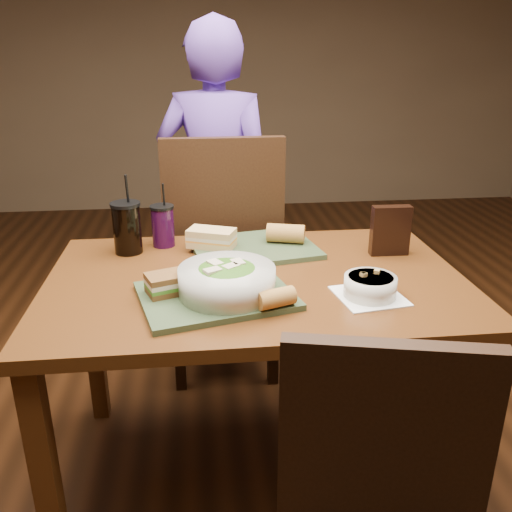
# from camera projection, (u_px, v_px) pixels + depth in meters

# --- Properties ---
(ground) EXTENTS (6.00, 6.00, 0.00)m
(ground) POSITION_uv_depth(u_px,v_px,m) (256.00, 466.00, 1.97)
(ground) COLOR #381C0B
(ground) RESTS_ON ground
(dining_table) EXTENTS (1.30, 0.85, 0.75)m
(dining_table) POSITION_uv_depth(u_px,v_px,m) (256.00, 303.00, 1.73)
(dining_table) COLOR #4F2A0F
(dining_table) RESTS_ON ground
(chair_far) EXTENTS (0.48, 0.48, 1.11)m
(chair_far) POSITION_uv_depth(u_px,v_px,m) (223.00, 249.00, 2.32)
(chair_far) COLOR black
(chair_far) RESTS_ON ground
(diner) EXTENTS (0.65, 0.51, 1.56)m
(diner) POSITION_uv_depth(u_px,v_px,m) (217.00, 194.00, 2.55)
(diner) COLOR #593695
(diner) RESTS_ON ground
(tray_near) EXTENTS (0.48, 0.41, 0.02)m
(tray_near) POSITION_uv_depth(u_px,v_px,m) (216.00, 296.00, 1.55)
(tray_near) COLOR #334429
(tray_near) RESTS_ON dining_table
(tray_far) EXTENTS (0.47, 0.39, 0.02)m
(tray_far) POSITION_uv_depth(u_px,v_px,m) (254.00, 248.00, 1.91)
(tray_far) COLOR #334429
(tray_far) RESTS_ON dining_table
(salad_bowl) EXTENTS (0.27, 0.27, 0.09)m
(salad_bowl) POSITION_uv_depth(u_px,v_px,m) (227.00, 279.00, 1.52)
(salad_bowl) COLOR silver
(salad_bowl) RESTS_ON tray_near
(soup_bowl) EXTENTS (0.21, 0.21, 0.07)m
(soup_bowl) POSITION_uv_depth(u_px,v_px,m) (370.00, 286.00, 1.55)
(soup_bowl) COLOR white
(soup_bowl) RESTS_ON dining_table
(sandwich_near) EXTENTS (0.14, 0.12, 0.06)m
(sandwich_near) POSITION_uv_depth(u_px,v_px,m) (169.00, 283.00, 1.54)
(sandwich_near) COLOR #593819
(sandwich_near) RESTS_ON tray_near
(sandwich_far) EXTENTS (0.18, 0.14, 0.06)m
(sandwich_far) POSITION_uv_depth(u_px,v_px,m) (212.00, 238.00, 1.89)
(sandwich_far) COLOR tan
(sandwich_far) RESTS_ON tray_far
(baguette_near) EXTENTS (0.11, 0.08, 0.05)m
(baguette_near) POSITION_uv_depth(u_px,v_px,m) (276.00, 298.00, 1.45)
(baguette_near) COLOR #AD7533
(baguette_near) RESTS_ON tray_near
(baguette_far) EXTENTS (0.15, 0.10, 0.07)m
(baguette_far) POSITION_uv_depth(u_px,v_px,m) (286.00, 233.00, 1.93)
(baguette_far) COLOR #AD7533
(baguette_far) RESTS_ON tray_far
(cup_cola) EXTENTS (0.10, 0.10, 0.28)m
(cup_cola) POSITION_uv_depth(u_px,v_px,m) (127.00, 227.00, 1.87)
(cup_cola) COLOR black
(cup_cola) RESTS_ON dining_table
(cup_berry) EXTENTS (0.09, 0.09, 0.23)m
(cup_berry) POSITION_uv_depth(u_px,v_px,m) (163.00, 226.00, 1.94)
(cup_berry) COLOR black
(cup_berry) RESTS_ON dining_table
(chip_bag) EXTENTS (0.13, 0.04, 0.17)m
(chip_bag) POSITION_uv_depth(u_px,v_px,m) (390.00, 231.00, 1.85)
(chip_bag) COLOR black
(chip_bag) RESTS_ON dining_table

